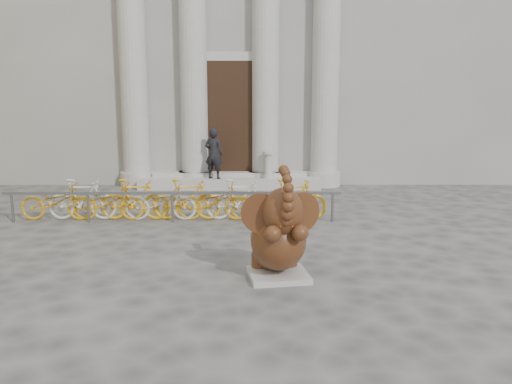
{
  "coord_description": "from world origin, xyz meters",
  "views": [
    {
      "loc": [
        0.83,
        -7.2,
        2.76
      ],
      "look_at": [
        0.86,
        2.28,
        1.1
      ],
      "focal_mm": 35.0,
      "sensor_mm": 36.0,
      "label": 1
    }
  ],
  "objects": [
    {
      "name": "ground",
      "position": [
        0.0,
        0.0,
        0.0
      ],
      "size": [
        80.0,
        80.0,
        0.0
      ],
      "primitive_type": "plane",
      "color": "#474442",
      "rests_on": "ground"
    },
    {
      "name": "classical_building",
      "position": [
        0.0,
        14.93,
        5.98
      ],
      "size": [
        22.0,
        10.7,
        12.0
      ],
      "color": "gray",
      "rests_on": "ground"
    },
    {
      "name": "entrance_steps",
      "position": [
        0.0,
        9.4,
        0.18
      ],
      "size": [
        6.0,
        1.2,
        0.36
      ],
      "primitive_type": "cube",
      "color": "#A8A59E",
      "rests_on": "ground"
    },
    {
      "name": "elephant_statue",
      "position": [
        1.22,
        0.48,
        0.68
      ],
      "size": [
        1.24,
        1.44,
        1.87
      ],
      "rotation": [
        0.0,
        0.0,
        0.15
      ],
      "color": "#A8A59E",
      "rests_on": "ground"
    },
    {
      "name": "bike_rack",
      "position": [
        -1.13,
        4.65,
        0.5
      ],
      "size": [
        8.0,
        0.53,
        1.0
      ],
      "color": "slate",
      "rests_on": "ground"
    },
    {
      "name": "pedestrian",
      "position": [
        -0.51,
        9.06,
        1.19
      ],
      "size": [
        0.69,
        0.55,
        1.65
      ],
      "primitive_type": "imported",
      "rotation": [
        0.0,
        0.0,
        2.85
      ],
      "color": "black",
      "rests_on": "entrance_steps"
    },
    {
      "name": "balustrade_post",
      "position": [
        1.28,
        9.1,
        0.77
      ],
      "size": [
        0.36,
        0.36,
        0.89
      ],
      "color": "#A8A59E",
      "rests_on": "entrance_steps"
    }
  ]
}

